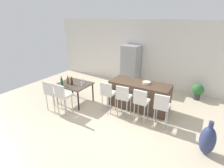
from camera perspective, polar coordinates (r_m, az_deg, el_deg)
ground_plane at (r=5.70m, az=2.10°, el=-10.55°), size 10.00×10.00×0.00m
back_wall at (r=7.86m, az=13.19°, el=9.33°), size 10.00×0.12×2.90m
kitchen_island at (r=6.10m, az=8.90°, el=-3.68°), size 2.02×0.80×0.92m
bar_chair_left at (r=5.68m, az=-1.40°, el=-2.70°), size 0.40×0.40×1.05m
bar_chair_middle at (r=5.42m, az=3.80°, el=-3.95°), size 0.42×0.42×1.05m
bar_chair_right at (r=5.22m, az=9.47°, el=-5.28°), size 0.40×0.40×1.05m
bar_chair_far at (r=5.06m, az=15.95°, el=-6.72°), size 0.42×0.42×1.05m
dining_table at (r=6.45m, az=-12.20°, el=-0.46°), size 1.14×0.94×0.74m
dining_chair_near at (r=6.09m, az=-19.22°, el=-2.23°), size 0.42×0.42×1.05m
dining_chair_far at (r=5.73m, az=-15.86°, el=-3.31°), size 0.41×0.41×1.05m
wine_bottle_corner at (r=6.31m, az=-13.00°, el=0.86°), size 0.07×0.07×0.30m
wine_bottle_middle at (r=6.31m, az=-16.08°, el=0.68°), size 0.08×0.08×0.35m
wine_bottle_right at (r=6.44m, az=-14.21°, el=1.13°), size 0.08×0.08×0.31m
wine_glass_left at (r=6.19m, az=-9.96°, el=0.72°), size 0.07×0.07×0.17m
wine_glass_far at (r=6.42m, az=-9.37°, el=1.52°), size 0.07×0.07×0.17m
wine_glass_near at (r=6.78m, az=-13.84°, el=2.24°), size 0.07×0.07×0.17m
refrigerator at (r=7.86m, az=6.15°, el=5.79°), size 0.72×0.68×1.84m
fruit_bowl at (r=5.88m, az=11.19°, el=0.44°), size 0.26×0.26×0.07m
floor_vase at (r=4.72m, az=28.71°, el=-15.76°), size 0.35×0.35×0.86m
potted_plant at (r=7.40m, az=26.21°, el=-1.89°), size 0.42×0.42×0.62m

